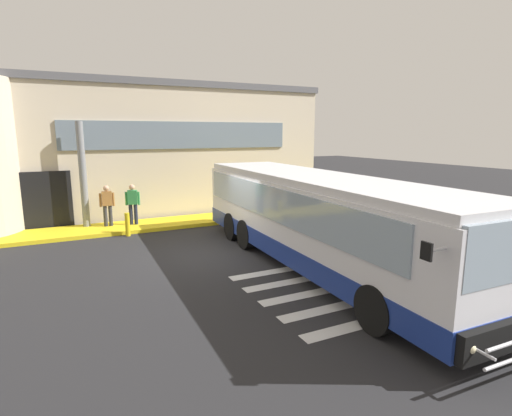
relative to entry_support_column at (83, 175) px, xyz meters
The scene contains 9 objects.
ground_plane 6.73m from the entry_support_column, 58.50° to the right, with size 80.00×90.00×0.02m, color #232326.
bay_paint_stripes 11.20m from the entry_support_column, 61.06° to the right, with size 4.40×3.96×0.01m.
terminal_building 6.72m from the entry_support_column, 66.58° to the left, with size 18.11×13.80×6.22m.
boarding_curb 4.01m from the entry_support_column, 10.28° to the right, with size 20.31×2.00×0.15m, color yellow.
entry_support_column is the anchor object (origin of this frame).
bus_main_foreground 9.87m from the entry_support_column, 53.79° to the right, with size 3.34×12.04×2.70m.
passenger_near_column 1.47m from the entry_support_column, 24.70° to the right, with size 0.59×0.23×1.68m.
passenger_by_doorway 2.19m from the entry_support_column, 16.07° to the right, with size 0.57×0.32×1.68m.
safety_bollard_yellow 2.88m from the entry_support_column, 53.27° to the right, with size 0.18×0.18×0.90m, color yellow.
Camera 1 is at (-4.10, -11.90, 3.89)m, focal length 27.96 mm.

